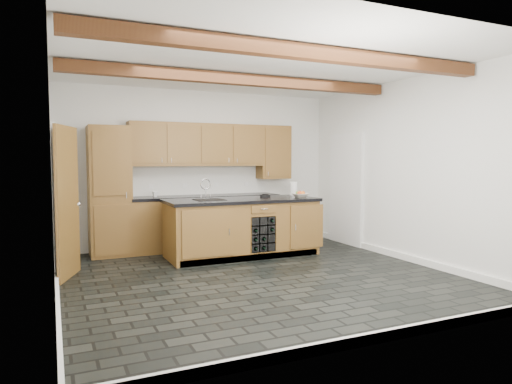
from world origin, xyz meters
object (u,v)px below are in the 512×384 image
Objects in this scene: kitchen_scale at (265,195)px; fruit_bowl at (301,195)px; island at (243,227)px; paper_towel at (294,189)px.

kitchen_scale is 0.60m from fruit_bowl.
kitchen_scale is (0.51, 0.21, 0.49)m from island.
fruit_bowl reaches higher than island.
island is at bearing -149.99° from kitchen_scale.
fruit_bowl is at bearing -27.84° from kitchen_scale.
kitchen_scale is 0.70× the size of paper_towel.
kitchen_scale reaches higher than island.
island is 14.95× the size of kitchen_scale.
paper_towel reaches higher than kitchen_scale.
kitchen_scale is 0.62m from paper_towel.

